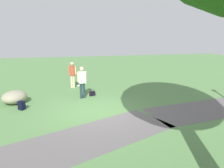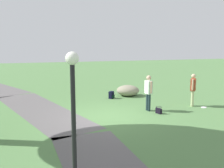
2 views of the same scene
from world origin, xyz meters
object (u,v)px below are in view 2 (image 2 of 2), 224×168
object	(u,v)px
backpack_by_boulder	(111,95)
lawn_boulder	(128,90)
frisbee_on_grass	(204,107)
handbag_on_grass	(159,111)
man_near_boulder	(193,88)
lamp_post	(73,111)
woman_with_handbag	(149,90)

from	to	relation	value
backpack_by_boulder	lawn_boulder	bearing A→B (deg)	-65.95
frisbee_on_grass	handbag_on_grass	bearing A→B (deg)	101.48
man_near_boulder	backpack_by_boulder	distance (m)	4.47
handbag_on_grass	backpack_by_boulder	bearing A→B (deg)	23.43
lamp_post	handbag_on_grass	bearing A→B (deg)	-35.27
lamp_post	lawn_boulder	world-z (taller)	lamp_post
man_near_boulder	handbag_on_grass	size ratio (longest dim) A/B	4.62
woman_with_handbag	handbag_on_grass	distance (m)	1.06
lawn_boulder	handbag_on_grass	world-z (taller)	lawn_boulder
backpack_by_boulder	frisbee_on_grass	distance (m)	4.99
woman_with_handbag	frisbee_on_grass	bearing A→B (deg)	-90.88
lamp_post	backpack_by_boulder	world-z (taller)	lamp_post
woman_with_handbag	handbag_on_grass	bearing A→B (deg)	-151.00
lamp_post	man_near_boulder	world-z (taller)	lamp_post
lawn_boulder	handbag_on_grass	xyz separation A→B (m)	(-3.91, -0.40, -0.17)
handbag_on_grass	frisbee_on_grass	world-z (taller)	handbag_on_grass
lamp_post	frisbee_on_grass	bearing A→B (deg)	-46.08
lamp_post	woman_with_handbag	xyz separation A→B (m)	(6.68, -4.01, -1.07)
handbag_on_grass	lawn_boulder	bearing A→B (deg)	5.89
handbag_on_grass	frisbee_on_grass	distance (m)	2.62
woman_with_handbag	backpack_by_boulder	size ratio (longest dim) A/B	4.22
lamp_post	backpack_by_boulder	distance (m)	10.13
woman_with_handbag	frisbee_on_grass	size ratio (longest dim) A/B	6.22
woman_with_handbag	backpack_by_boulder	distance (m)	3.19
lamp_post	lawn_boulder	xyz separation A→B (m)	(10.02, -3.92, -1.73)
man_near_boulder	backpack_by_boulder	bearing A→B (deg)	55.44
backpack_by_boulder	frisbee_on_grass	bearing A→B (deg)	-125.64
woman_with_handbag	backpack_by_boulder	xyz separation A→B (m)	(2.86, 1.17, -0.79)
lawn_boulder	frisbee_on_grass	world-z (taller)	lawn_boulder
man_near_boulder	frisbee_on_grass	world-z (taller)	man_near_boulder
lawn_boulder	backpack_by_boulder	xyz separation A→B (m)	(-0.48, 1.08, -0.12)
lawn_boulder	man_near_boulder	bearing A→B (deg)	-139.50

